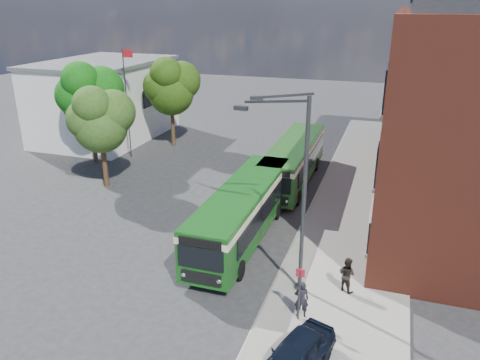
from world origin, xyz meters
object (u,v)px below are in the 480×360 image
(bus_front, at_px, (243,208))
(parked_car, at_px, (296,355))
(bus_rear, at_px, (294,158))
(street_lamp, at_px, (296,194))

(bus_front, xyz_separation_m, parked_car, (4.97, -9.10, -1.04))
(bus_front, distance_m, bus_rear, 9.54)
(street_lamp, distance_m, bus_front, 6.25)
(street_lamp, xyz_separation_m, parked_car, (1.26, -5.03, -3.99))
(bus_front, xyz_separation_m, bus_rear, (0.76, 9.51, -0.00))
(bus_front, relative_size, parked_car, 3.14)
(street_lamp, relative_size, bus_rear, 0.76)
(bus_front, bearing_deg, street_lamp, -47.64)
(parked_car, bearing_deg, street_lamp, 123.52)
(street_lamp, relative_size, bus_front, 0.76)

